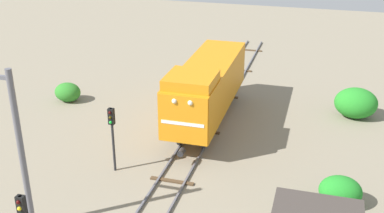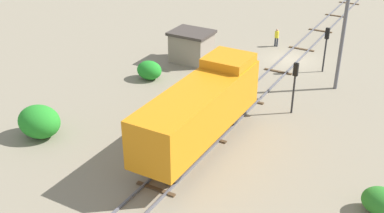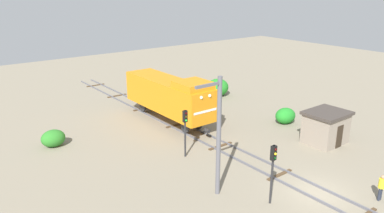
{
  "view_description": "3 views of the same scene",
  "coord_description": "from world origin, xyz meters",
  "views": [
    {
      "loc": [
        7.01,
        -11.46,
        13.94
      ],
      "look_at": [
        -0.8,
        16.01,
        1.46
      ],
      "focal_mm": 45.0,
      "sensor_mm": 36.0,
      "label": 1
    },
    {
      "loc": [
        -12.06,
        38.92,
        15.82
      ],
      "look_at": [
        1.02,
        15.9,
        2.21
      ],
      "focal_mm": 45.0,
      "sensor_mm": 36.0,
      "label": 2
    },
    {
      "loc": [
        -19.07,
        -11.66,
        12.63
      ],
      "look_at": [
        1.17,
        14.63,
        1.85
      ],
      "focal_mm": 35.0,
      "sensor_mm": 36.0,
      "label": 3
    }
  ],
  "objects": [
    {
      "name": "locomotive",
      "position": [
        0.0,
        16.64,
        2.77
      ],
      "size": [
        2.9,
        11.6,
        4.6
      ],
      "color": "orange",
      "rests_on": "railway_track"
    },
    {
      "name": "bush_near",
      "position": [
        -10.83,
        17.68,
        0.71
      ],
      "size": [
        1.95,
        1.59,
        1.41
      ],
      "primitive_type": "ellipsoid",
      "color": "#2B7926",
      "rests_on": "ground"
    },
    {
      "name": "bush_far",
      "position": [
        8.56,
        9.58,
        0.76
      ],
      "size": [
        2.09,
        1.71,
        1.52
      ],
      "primitive_type": "ellipsoid",
      "color": "#218626",
      "rests_on": "ground"
    },
    {
      "name": "catenary_mast",
      "position": [
        -5.06,
        3.96,
        4.07
      ],
      "size": [
        1.94,
        0.28,
        7.66
      ],
      "color": "#595960",
      "rests_on": "ground"
    },
    {
      "name": "bush_mid",
      "position": [
        9.53,
        20.54,
        1.05
      ],
      "size": [
        2.88,
        2.35,
        2.09
      ],
      "primitive_type": "ellipsoid",
      "color": "#258626",
      "rests_on": "ground"
    },
    {
      "name": "traffic_signal_mid",
      "position": [
        -3.4,
        9.54,
        2.62
      ],
      "size": [
        0.32,
        0.34,
        3.74
      ],
      "color": "#262628",
      "rests_on": "ground"
    }
  ]
}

